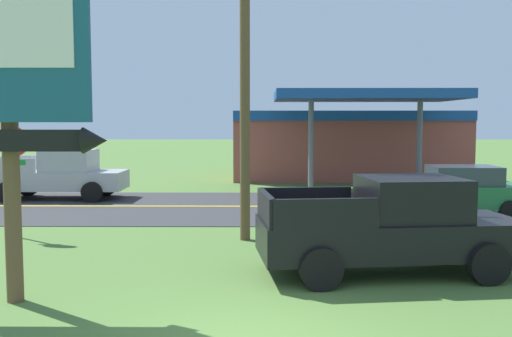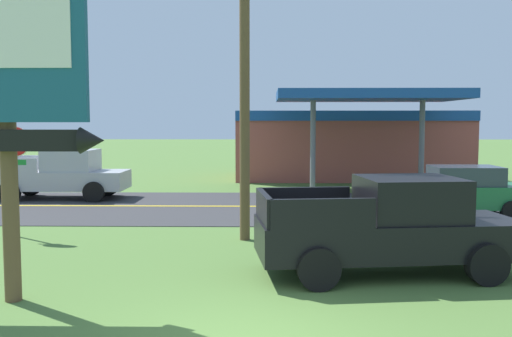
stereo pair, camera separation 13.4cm
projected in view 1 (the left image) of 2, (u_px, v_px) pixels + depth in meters
road_asphalt at (257, 207)px, 20.86m from camera, size 140.00×8.00×0.02m
road_centre_line at (257, 206)px, 20.86m from camera, size 126.00×0.20×0.01m
motel_sign at (8, 72)px, 9.48m from camera, size 3.11×0.54×5.96m
stop_sign at (15, 161)px, 15.22m from camera, size 0.80×0.08×2.95m
utility_pole at (245, 55)px, 14.71m from camera, size 1.89×0.26×8.91m
gas_station at (346, 142)px, 31.27m from camera, size 12.00×11.50×4.40m
pickup_black_parked_on_lawn at (392, 227)px, 11.67m from camera, size 5.40×2.71×1.96m
pickup_silver_on_road at (60, 175)px, 22.85m from camera, size 5.20×2.24×1.96m
car_green_near_lane at (460, 191)px, 18.73m from camera, size 4.20×2.00×1.64m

